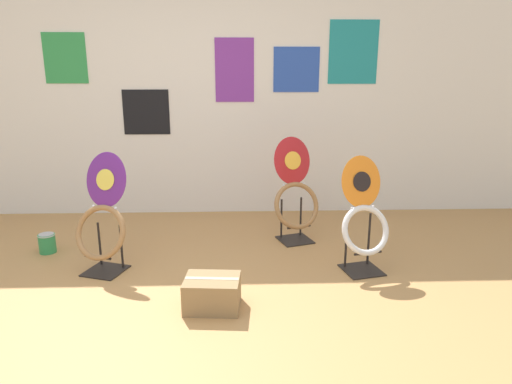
{
  "coord_description": "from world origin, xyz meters",
  "views": [
    {
      "loc": [
        0.43,
        -2.43,
        1.51
      ],
      "look_at": [
        0.56,
        1.14,
        0.55
      ],
      "focal_mm": 32.0,
      "sensor_mm": 36.0,
      "label": 1
    }
  ],
  "objects_px": {
    "toilet_seat_display_crimson_swirl": "(295,195)",
    "toilet_seat_display_purple_note": "(102,222)",
    "toilet_seat_display_orange_sun": "(364,221)",
    "storage_box": "(212,293)",
    "paint_can": "(47,243)"
  },
  "relations": [
    {
      "from": "paint_can",
      "to": "storage_box",
      "type": "bearing_deg",
      "value": -34.07
    },
    {
      "from": "toilet_seat_display_crimson_swirl",
      "to": "storage_box",
      "type": "bearing_deg",
      "value": -119.3
    },
    {
      "from": "paint_can",
      "to": "toilet_seat_display_crimson_swirl",
      "type": "bearing_deg",
      "value": 5.93
    },
    {
      "from": "toilet_seat_display_orange_sun",
      "to": "paint_can",
      "type": "relative_size",
      "value": 5.3
    },
    {
      "from": "toilet_seat_display_orange_sun",
      "to": "storage_box",
      "type": "xyz_separation_m",
      "value": [
        -1.12,
        -0.54,
        -0.3
      ]
    },
    {
      "from": "toilet_seat_display_purple_note",
      "to": "paint_can",
      "type": "bearing_deg",
      "value": 147.19
    },
    {
      "from": "toilet_seat_display_orange_sun",
      "to": "storage_box",
      "type": "relative_size",
      "value": 2.36
    },
    {
      "from": "toilet_seat_display_crimson_swirl",
      "to": "paint_can",
      "type": "bearing_deg",
      "value": -174.07
    },
    {
      "from": "toilet_seat_display_purple_note",
      "to": "toilet_seat_display_orange_sun",
      "type": "height_order",
      "value": "toilet_seat_display_purple_note"
    },
    {
      "from": "toilet_seat_display_orange_sun",
      "to": "paint_can",
      "type": "xyz_separation_m",
      "value": [
        -2.58,
        0.45,
        -0.31
      ]
    },
    {
      "from": "paint_can",
      "to": "storage_box",
      "type": "height_order",
      "value": "storage_box"
    },
    {
      "from": "toilet_seat_display_crimson_swirl",
      "to": "toilet_seat_display_purple_note",
      "type": "relative_size",
      "value": 1.03
    },
    {
      "from": "toilet_seat_display_crimson_swirl",
      "to": "toilet_seat_display_purple_note",
      "type": "height_order",
      "value": "toilet_seat_display_crimson_swirl"
    },
    {
      "from": "toilet_seat_display_purple_note",
      "to": "toilet_seat_display_orange_sun",
      "type": "xyz_separation_m",
      "value": [
        1.98,
        -0.06,
        0.0
      ]
    },
    {
      "from": "toilet_seat_display_crimson_swirl",
      "to": "toilet_seat_display_orange_sun",
      "type": "height_order",
      "value": "toilet_seat_display_crimson_swirl"
    }
  ]
}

